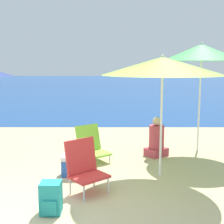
{
  "coord_description": "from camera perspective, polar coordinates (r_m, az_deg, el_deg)",
  "views": [
    {
      "loc": [
        0.98,
        -3.6,
        1.88
      ],
      "look_at": [
        0.97,
        2.05,
        1.0
      ],
      "focal_mm": 50.0,
      "sensor_mm": 36.0,
      "label": 1
    }
  ],
  "objects": [
    {
      "name": "ground_plane",
      "position": [
        4.18,
        -14.22,
        -18.16
      ],
      "size": [
        60.0,
        60.0,
        0.0
      ],
      "primitive_type": "plane",
      "color": "#C6B284"
    },
    {
      "name": "sea_water",
      "position": [
        29.2,
        -1.84,
        5.14
      ],
      "size": [
        60.0,
        40.0,
        0.01
      ],
      "color": "#19478C",
      "rests_on": "ground"
    },
    {
      "name": "beach_umbrella_lime",
      "position": [
        5.1,
        9.32,
        8.29
      ],
      "size": [
        1.97,
        1.97,
        2.03
      ],
      "color": "white",
      "rests_on": "ground"
    },
    {
      "name": "beach_umbrella_green",
      "position": [
        6.86,
        16.15,
        10.41
      ],
      "size": [
        1.63,
        1.63,
        2.33
      ],
      "color": "white",
      "rests_on": "ground"
    },
    {
      "name": "beach_chair_red",
      "position": [
        4.65,
        -4.94,
        -9.74
      ],
      "size": [
        0.69,
        0.68,
        0.78
      ],
      "rotation": [
        0.0,
        0.0,
        0.71
      ],
      "color": "silver",
      "rests_on": "ground"
    },
    {
      "name": "beach_chair_lime",
      "position": [
        6.12,
        -3.71,
        -6.12
      ],
      "size": [
        0.73,
        0.75,
        0.69
      ],
      "rotation": [
        0.0,
        0.0,
        0.62
      ],
      "color": "silver",
      "rests_on": "ground"
    },
    {
      "name": "person_seated_near",
      "position": [
        6.48,
        8.23,
        -5.14
      ],
      "size": [
        0.53,
        0.52,
        0.81
      ],
      "rotation": [
        0.0,
        0.0,
        -0.88
      ],
      "color": "#BF3F4C",
      "rests_on": "ground"
    },
    {
      "name": "backpack_teal",
      "position": [
        4.15,
        -11.02,
        -15.16
      ],
      "size": [
        0.26,
        0.27,
        0.41
      ],
      "color": "teal",
      "rests_on": "ground"
    },
    {
      "name": "cooler_box",
      "position": [
        5.41,
        -6.58,
        -9.58
      ],
      "size": [
        0.46,
        0.31,
        0.35
      ],
      "color": "#2859B2",
      "rests_on": "ground"
    },
    {
      "name": "seagull",
      "position": [
        8.36,
        -4.89,
        -3.21
      ],
      "size": [
        0.27,
        0.11,
        0.23
      ],
      "color": "gold",
      "rests_on": "ground"
    }
  ]
}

